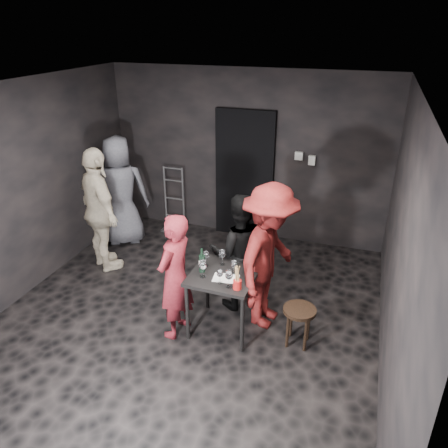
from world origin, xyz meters
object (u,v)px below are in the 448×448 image
(stool, at_px, (299,316))
(man_maroon, at_px, (270,246))
(tasting_table, at_px, (223,281))
(bystander_grey, at_px, (119,182))
(server_red, at_px, (175,277))
(bystander_cream, at_px, (98,199))
(woman_black, at_px, (239,252))
(breadstick_cup, at_px, (237,278))
(wine_bottle, at_px, (202,263))
(hand_truck, at_px, (175,218))

(stool, relative_size, man_maroon, 0.23)
(tasting_table, height_order, bystander_grey, bystander_grey)
(man_maroon, bearing_deg, bystander_grey, 74.19)
(man_maroon, distance_m, bystander_grey, 3.00)
(server_red, xyz_separation_m, man_maroon, (0.94, 0.53, 0.29))
(server_red, height_order, bystander_grey, bystander_grey)
(bystander_cream, distance_m, bystander_grey, 0.83)
(woman_black, bearing_deg, breadstick_cup, 83.69)
(man_maroon, height_order, breadstick_cup, man_maroon)
(woman_black, height_order, breadstick_cup, woman_black)
(tasting_table, xyz_separation_m, bystander_cream, (-2.09, 0.78, 0.43))
(breadstick_cup, bearing_deg, woman_black, 105.63)
(server_red, xyz_separation_m, wine_bottle, (0.24, 0.20, 0.12))
(tasting_table, distance_m, bystander_grey, 2.79)
(stool, height_order, man_maroon, man_maroon)
(stool, bearing_deg, tasting_table, -179.62)
(bystander_grey, bearing_deg, bystander_cream, 74.62)
(bystander_cream, xyz_separation_m, bystander_grey, (-0.16, 0.82, -0.05))
(hand_truck, distance_m, man_maroon, 3.02)
(breadstick_cup, bearing_deg, bystander_grey, 143.59)
(stool, relative_size, wine_bottle, 1.62)
(bystander_grey, bearing_deg, stool, 126.37)
(bystander_cream, distance_m, wine_bottle, 2.03)
(woman_black, xyz_separation_m, breadstick_cup, (0.21, -0.76, 0.12))
(bystander_grey, distance_m, breadstick_cup, 3.10)
(wine_bottle, bearing_deg, bystander_grey, 140.95)
(wine_bottle, distance_m, breadstick_cup, 0.52)
(bystander_cream, xyz_separation_m, breadstick_cup, (2.33, -1.02, -0.20))
(tasting_table, bearing_deg, server_red, -154.30)
(hand_truck, bearing_deg, man_maroon, -42.65)
(bystander_cream, height_order, wine_bottle, bystander_cream)
(man_maroon, bearing_deg, breadstick_cup, 168.25)
(wine_bottle, bearing_deg, breadstick_cup, -23.15)
(stool, distance_m, wine_bottle, 1.22)
(bystander_grey, bearing_deg, man_maroon, 127.54)
(bystander_grey, bearing_deg, breadstick_cup, 116.91)
(bystander_grey, xyz_separation_m, breadstick_cup, (2.49, -1.84, -0.15))
(woman_black, bearing_deg, bystander_grey, -47.33)
(stool, relative_size, bystander_cream, 0.22)
(tasting_table, relative_size, man_maroon, 0.36)
(bystander_cream, bearing_deg, tasting_table, -164.99)
(woman_black, distance_m, bystander_grey, 2.54)
(server_red, xyz_separation_m, bystander_cream, (-1.61, 1.02, 0.34))
(wine_bottle, bearing_deg, bystander_cream, 156.19)
(bystander_cream, height_order, breadstick_cup, bystander_cream)
(woman_black, bearing_deg, server_red, 33.84)
(hand_truck, relative_size, server_red, 0.75)
(bystander_grey, relative_size, breadstick_cup, 7.19)
(server_red, relative_size, man_maroon, 0.72)
(hand_truck, height_order, breadstick_cup, hand_truck)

